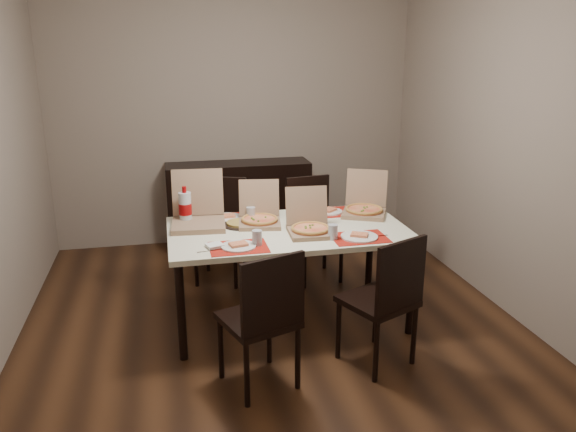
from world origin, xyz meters
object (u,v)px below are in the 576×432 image
at_px(dining_table, 288,237).
at_px(soda_bottle, 185,208).
at_px(chair_near_left, 264,315).
at_px(chair_far_right, 312,223).
at_px(chair_near_right, 386,296).
at_px(chair_far_left, 222,225).
at_px(sideboard, 239,204).
at_px(pizza_box_center, 310,226).
at_px(dip_bowl, 297,219).

distance_m(dining_table, soda_bottle, 0.83).
distance_m(chair_near_left, chair_far_right, 1.86).
relative_size(chair_near_left, chair_far_right, 1.00).
height_order(chair_near_right, chair_far_right, same).
bearing_deg(chair_far_left, sideboard, 72.08).
bearing_deg(pizza_box_center, sideboard, 98.06).
bearing_deg(chair_far_left, dining_table, -66.44).
bearing_deg(soda_bottle, dip_bowl, -7.16).
bearing_deg(soda_bottle, chair_near_right, -41.95).
xyz_separation_m(chair_near_left, chair_far_right, (0.76, 1.70, 0.00)).
bearing_deg(dip_bowl, chair_far_right, 64.32).
height_order(chair_far_left, soda_bottle, soda_bottle).
bearing_deg(chair_near_right, pizza_box_center, 116.78).
height_order(chair_near_left, soda_bottle, soda_bottle).
relative_size(chair_far_left, dip_bowl, 6.94).
distance_m(chair_near_left, pizza_box_center, 0.96).
relative_size(chair_near_left, pizza_box_center, 2.51).
bearing_deg(dining_table, chair_far_left, 113.56).
relative_size(sideboard, chair_far_left, 1.61).
xyz_separation_m(chair_far_right, dip_bowl, (-0.30, -0.62, 0.26)).
xyz_separation_m(chair_near_right, pizza_box_center, (-0.34, 0.68, 0.29)).
bearing_deg(chair_far_right, chair_near_left, -114.07).
bearing_deg(dining_table, chair_near_left, -111.33).
bearing_deg(chair_near_left, sideboard, 85.44).
bearing_deg(dip_bowl, soda_bottle, 172.84).
height_order(dining_table, pizza_box_center, pizza_box_center).
distance_m(dining_table, chair_near_left, 0.99).
distance_m(chair_near_left, chair_far_left, 1.85).
relative_size(chair_far_left, chair_far_right, 1.00).
bearing_deg(chair_far_left, chair_far_right, -10.16).
distance_m(dining_table, chair_far_left, 1.04).
bearing_deg(chair_near_left, chair_far_left, 91.81).
bearing_deg(pizza_box_center, dining_table, 134.86).
bearing_deg(soda_bottle, chair_near_left, -71.55).
xyz_separation_m(chair_far_left, dip_bowl, (0.52, -0.76, 0.26)).
distance_m(sideboard, chair_far_right, 1.13).
bearing_deg(chair_far_right, chair_near_right, -87.50).
distance_m(pizza_box_center, dip_bowl, 0.32).
distance_m(chair_near_right, dip_bowl, 1.09).
relative_size(chair_near_right, dip_bowl, 6.94).
distance_m(chair_near_left, soda_bottle, 1.31).
xyz_separation_m(chair_near_right, chair_far_right, (-0.07, 1.61, 0.00)).
distance_m(chair_far_left, pizza_box_center, 1.24).
xyz_separation_m(chair_near_left, dip_bowl, (0.46, 1.09, 0.26)).
height_order(chair_far_left, chair_far_right, same).
xyz_separation_m(chair_far_left, soda_bottle, (-0.34, -0.65, 0.37)).
height_order(dining_table, chair_near_right, chair_near_right).
relative_size(chair_near_right, pizza_box_center, 2.51).
bearing_deg(dining_table, dip_bowl, 58.58).
bearing_deg(sideboard, chair_far_right, -61.22).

